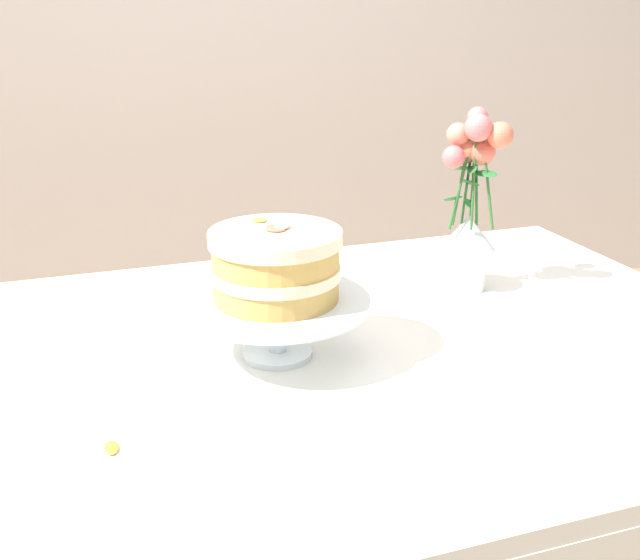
% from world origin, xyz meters
% --- Properties ---
extents(dining_table, '(1.40, 1.00, 0.74)m').
position_xyz_m(dining_table, '(0.00, -0.02, 0.65)').
color(dining_table, white).
rests_on(dining_table, ground).
extents(linen_napkin, '(0.33, 0.33, 0.00)m').
position_xyz_m(linen_napkin, '(-0.12, -0.01, 0.74)').
color(linen_napkin, white).
rests_on(linen_napkin, dining_table).
extents(cake_stand, '(0.29, 0.29, 0.10)m').
position_xyz_m(cake_stand, '(-0.12, -0.01, 0.82)').
color(cake_stand, silver).
rests_on(cake_stand, linen_napkin).
extents(layer_cake, '(0.20, 0.20, 0.11)m').
position_xyz_m(layer_cake, '(-0.12, -0.01, 0.89)').
color(layer_cake, tan).
rests_on(layer_cake, cake_stand).
extents(flower_vase, '(0.12, 0.11, 0.35)m').
position_xyz_m(flower_vase, '(0.31, 0.17, 0.90)').
color(flower_vase, silver).
rests_on(flower_vase, dining_table).
extents(loose_petal_0, '(0.02, 0.03, 0.00)m').
position_xyz_m(loose_petal_0, '(-0.39, -0.19, 0.74)').
color(loose_petal_0, orange).
rests_on(loose_petal_0, dining_table).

